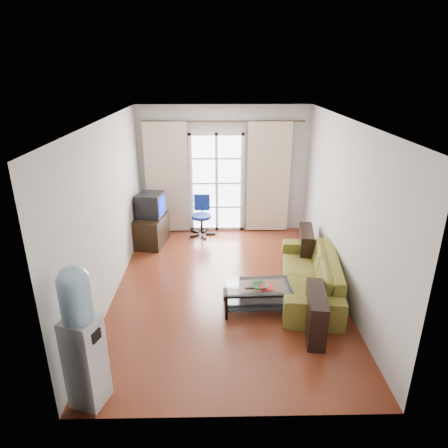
# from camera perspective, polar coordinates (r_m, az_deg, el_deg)

# --- Properties ---
(floor) EXTENTS (5.20, 5.20, 0.00)m
(floor) POSITION_cam_1_polar(r_m,az_deg,el_deg) (6.67, 0.36, -9.13)
(floor) COLOR maroon
(floor) RESTS_ON ground
(ceiling) EXTENTS (5.20, 5.20, 0.00)m
(ceiling) POSITION_cam_1_polar(r_m,az_deg,el_deg) (5.78, 0.43, 14.58)
(ceiling) COLOR white
(ceiling) RESTS_ON wall_back
(wall_back) EXTENTS (3.60, 0.02, 2.70)m
(wall_back) POSITION_cam_1_polar(r_m,az_deg,el_deg) (8.58, -0.06, 7.72)
(wall_back) COLOR beige
(wall_back) RESTS_ON floor
(wall_front) EXTENTS (3.60, 0.02, 2.70)m
(wall_front) POSITION_cam_1_polar(r_m,az_deg,el_deg) (3.75, 1.45, -11.66)
(wall_front) COLOR beige
(wall_front) RESTS_ON floor
(wall_left) EXTENTS (0.02, 5.20, 2.70)m
(wall_left) POSITION_cam_1_polar(r_m,az_deg,el_deg) (6.31, -16.19, 1.68)
(wall_left) COLOR beige
(wall_left) RESTS_ON floor
(wall_right) EXTENTS (0.02, 5.20, 2.70)m
(wall_right) POSITION_cam_1_polar(r_m,az_deg,el_deg) (6.39, 16.75, 1.89)
(wall_right) COLOR beige
(wall_right) RESTS_ON floor
(french_door) EXTENTS (1.16, 0.06, 2.15)m
(french_door) POSITION_cam_1_polar(r_m,az_deg,el_deg) (8.60, -1.06, 5.85)
(french_door) COLOR white
(french_door) RESTS_ON wall_back
(curtain_rod) EXTENTS (3.30, 0.04, 0.04)m
(curtain_rod) POSITION_cam_1_polar(r_m,az_deg,el_deg) (8.30, -0.05, 14.48)
(curtain_rod) COLOR #4C3F2D
(curtain_rod) RESTS_ON wall_back
(curtain_left) EXTENTS (0.90, 0.07, 2.35)m
(curtain_left) POSITION_cam_1_polar(r_m,az_deg,el_deg) (8.56, -8.15, 6.44)
(curtain_left) COLOR beige
(curtain_left) RESTS_ON curtain_rod
(curtain_right) EXTENTS (0.90, 0.07, 2.35)m
(curtain_right) POSITION_cam_1_polar(r_m,az_deg,el_deg) (8.57, 6.36, 6.54)
(curtain_right) COLOR beige
(curtain_right) RESTS_ON curtain_rod
(radiator) EXTENTS (0.64, 0.12, 0.64)m
(radiator) POSITION_cam_1_polar(r_m,az_deg,el_deg) (8.84, 5.15, 1.12)
(radiator) COLOR #9B9A9D
(radiator) RESTS_ON floor
(sofa) EXTENTS (2.43, 1.49, 0.64)m
(sofa) POSITION_cam_1_polar(r_m,az_deg,el_deg) (6.56, 12.16, -7.00)
(sofa) COLOR brown
(sofa) RESTS_ON floor
(coffee_table) EXTENTS (1.01, 0.60, 0.40)m
(coffee_table) POSITION_cam_1_polar(r_m,az_deg,el_deg) (6.03, 4.70, -9.91)
(coffee_table) COLOR silver
(coffee_table) RESTS_ON floor
(bowl) EXTENTS (0.27, 0.27, 0.06)m
(bowl) POSITION_cam_1_polar(r_m,az_deg,el_deg) (5.89, 5.08, -8.81)
(bowl) COLOR #2F8141
(bowl) RESTS_ON coffee_table
(book) EXTENTS (0.28, 0.32, 0.02)m
(book) POSITION_cam_1_polar(r_m,az_deg,el_deg) (5.89, 5.07, -8.99)
(book) COLOR #AE1A15
(book) RESTS_ON coffee_table
(remote) EXTENTS (0.15, 0.06, 0.02)m
(remote) POSITION_cam_1_polar(r_m,az_deg,el_deg) (5.87, 3.73, -9.09)
(remote) COLOR black
(remote) RESTS_ON coffee_table
(tv_stand) EXTENTS (0.66, 0.89, 0.60)m
(tv_stand) POSITION_cam_1_polar(r_m,az_deg,el_deg) (8.24, -10.41, -0.95)
(tv_stand) COLOR black
(tv_stand) RESTS_ON floor
(crt_tv) EXTENTS (0.58, 0.58, 0.47)m
(crt_tv) POSITION_cam_1_polar(r_m,az_deg,el_deg) (8.11, -10.60, 2.71)
(crt_tv) COLOR black
(crt_tv) RESTS_ON tv_stand
(task_chair) EXTENTS (0.61, 0.61, 0.86)m
(task_chair) POSITION_cam_1_polar(r_m,az_deg,el_deg) (8.61, -3.19, 0.08)
(task_chair) COLOR black
(task_chair) RESTS_ON floor
(water_cooler) EXTENTS (0.42, 0.42, 1.64)m
(water_cooler) POSITION_cam_1_polar(r_m,az_deg,el_deg) (4.45, -19.66, -14.73)
(water_cooler) COLOR #BBBCC1
(water_cooler) RESTS_ON floor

